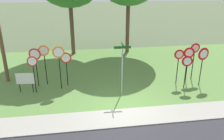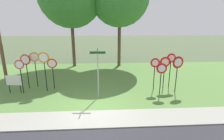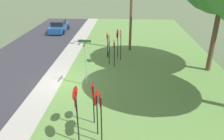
{
  "view_description": "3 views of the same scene",
  "coord_description": "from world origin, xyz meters",
  "px_view_note": "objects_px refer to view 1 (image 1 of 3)",
  "views": [
    {
      "loc": [
        -2.18,
        -10.15,
        6.26
      ],
      "look_at": [
        -0.26,
        2.68,
        1.26
      ],
      "focal_mm": 35.68,
      "sensor_mm": 36.0,
      "label": 1
    },
    {
      "loc": [
        0.5,
        -7.96,
        4.43
      ],
      "look_at": [
        1.15,
        2.95,
        1.54
      ],
      "focal_mm": 25.93,
      "sensor_mm": 36.0,
      "label": 2
    },
    {
      "loc": [
        12.97,
        4.2,
        7.04
      ],
      "look_at": [
        0.21,
        3.48,
        1.21
      ],
      "focal_mm": 34.88,
      "sensor_mm": 36.0,
      "label": 3
    }
  ],
  "objects_px": {
    "stop_sign_far_center": "(44,56)",
    "yield_sign_center": "(189,56)",
    "stop_sign_near_left": "(59,58)",
    "yield_sign_near_left": "(203,57)",
    "notice_board": "(25,80)",
    "yield_sign_near_right": "(179,59)",
    "stop_sign_far_right": "(66,62)",
    "yield_sign_far_right": "(187,65)",
    "street_name_post": "(122,65)",
    "yield_sign_far_left": "(195,53)",
    "stop_sign_near_right": "(35,59)",
    "stop_sign_far_left": "(33,67)"
  },
  "relations": [
    {
      "from": "stop_sign_near_right",
      "to": "stop_sign_far_center",
      "type": "distance_m",
      "value": 0.58
    },
    {
      "from": "stop_sign_far_right",
      "to": "street_name_post",
      "type": "distance_m",
      "value": 3.69
    },
    {
      "from": "stop_sign_near_right",
      "to": "yield_sign_near_right",
      "type": "relative_size",
      "value": 1.09
    },
    {
      "from": "stop_sign_far_left",
      "to": "yield_sign_near_left",
      "type": "bearing_deg",
      "value": -3.05
    },
    {
      "from": "yield_sign_near_left",
      "to": "yield_sign_near_right",
      "type": "distance_m",
      "value": 1.48
    },
    {
      "from": "stop_sign_near_right",
      "to": "yield_sign_near_right",
      "type": "distance_m",
      "value": 9.15
    },
    {
      "from": "yield_sign_center",
      "to": "street_name_post",
      "type": "bearing_deg",
      "value": -155.08
    },
    {
      "from": "stop_sign_far_center",
      "to": "yield_sign_center",
      "type": "distance_m",
      "value": 9.45
    },
    {
      "from": "stop_sign_near_right",
      "to": "yield_sign_near_left",
      "type": "bearing_deg",
      "value": 2.43
    },
    {
      "from": "yield_sign_far_left",
      "to": "yield_sign_center",
      "type": "bearing_deg",
      "value": -156.02
    },
    {
      "from": "yield_sign_far_left",
      "to": "stop_sign_near_left",
      "type": "bearing_deg",
      "value": -179.05
    },
    {
      "from": "stop_sign_far_left",
      "to": "street_name_post",
      "type": "bearing_deg",
      "value": -11.02
    },
    {
      "from": "stop_sign_far_left",
      "to": "yield_sign_far_left",
      "type": "bearing_deg",
      "value": 2.54
    },
    {
      "from": "stop_sign_far_center",
      "to": "stop_sign_far_right",
      "type": "xyz_separation_m",
      "value": [
        1.38,
        -0.48,
        -0.28
      ]
    },
    {
      "from": "stop_sign_near_left",
      "to": "yield_sign_near_right",
      "type": "relative_size",
      "value": 1.19
    },
    {
      "from": "yield_sign_near_right",
      "to": "yield_sign_near_left",
      "type": "bearing_deg",
      "value": -15.37
    },
    {
      "from": "notice_board",
      "to": "yield_sign_near_left",
      "type": "bearing_deg",
      "value": 1.84
    },
    {
      "from": "stop_sign_near_left",
      "to": "stop_sign_far_left",
      "type": "xyz_separation_m",
      "value": [
        -1.52,
        -0.25,
        -0.37
      ]
    },
    {
      "from": "street_name_post",
      "to": "notice_board",
      "type": "bearing_deg",
      "value": 171.88
    },
    {
      "from": "yield_sign_center",
      "to": "street_name_post",
      "type": "height_order",
      "value": "street_name_post"
    },
    {
      "from": "yield_sign_center",
      "to": "street_name_post",
      "type": "xyz_separation_m",
      "value": [
        -4.74,
        -1.26,
        0.1
      ]
    },
    {
      "from": "stop_sign_far_left",
      "to": "yield_sign_far_right",
      "type": "bearing_deg",
      "value": -5.19
    },
    {
      "from": "yield_sign_near_right",
      "to": "stop_sign_far_left",
      "type": "bearing_deg",
      "value": -175.12
    },
    {
      "from": "yield_sign_center",
      "to": "notice_board",
      "type": "distance_m",
      "value": 10.54
    },
    {
      "from": "stop_sign_near_left",
      "to": "yield_sign_far_left",
      "type": "distance_m",
      "value": 8.95
    },
    {
      "from": "yield_sign_near_right",
      "to": "yield_sign_far_right",
      "type": "distance_m",
      "value": 0.83
    },
    {
      "from": "yield_sign_near_right",
      "to": "yield_sign_center",
      "type": "height_order",
      "value": "yield_sign_center"
    },
    {
      "from": "stop_sign_near_left",
      "to": "stop_sign_near_right",
      "type": "height_order",
      "value": "stop_sign_near_left"
    },
    {
      "from": "yield_sign_far_right",
      "to": "notice_board",
      "type": "xyz_separation_m",
      "value": [
        -9.87,
        0.88,
        -0.76
      ]
    },
    {
      "from": "stop_sign_far_right",
      "to": "yield_sign_far_left",
      "type": "relative_size",
      "value": 0.88
    },
    {
      "from": "stop_sign_far_center",
      "to": "stop_sign_near_right",
      "type": "bearing_deg",
      "value": -162.82
    },
    {
      "from": "stop_sign_near_left",
      "to": "yield_sign_near_left",
      "type": "relative_size",
      "value": 1.1
    },
    {
      "from": "yield_sign_near_left",
      "to": "notice_board",
      "type": "distance_m",
      "value": 11.14
    },
    {
      "from": "stop_sign_far_right",
      "to": "yield_sign_center",
      "type": "xyz_separation_m",
      "value": [
        8.02,
        -0.4,
        0.13
      ]
    },
    {
      "from": "stop_sign_near_left",
      "to": "stop_sign_far_right",
      "type": "distance_m",
      "value": 0.7
    },
    {
      "from": "yield_sign_near_right",
      "to": "notice_board",
      "type": "xyz_separation_m",
      "value": [
        -9.69,
        0.08,
        -0.89
      ]
    },
    {
      "from": "stop_sign_far_right",
      "to": "yield_sign_near_left",
      "type": "xyz_separation_m",
      "value": [
        8.59,
        -1.18,
        0.27
      ]
    },
    {
      "from": "notice_board",
      "to": "yield_sign_near_right",
      "type": "bearing_deg",
      "value": 4.41
    },
    {
      "from": "stop_sign_far_left",
      "to": "street_name_post",
      "type": "xyz_separation_m",
      "value": [
        5.19,
        -0.98,
        0.21
      ]
    },
    {
      "from": "stop_sign_near_right",
      "to": "notice_board",
      "type": "distance_m",
      "value": 1.43
    },
    {
      "from": "stop_sign_near_right",
      "to": "notice_board",
      "type": "bearing_deg",
      "value": -116.26
    },
    {
      "from": "yield_sign_far_left",
      "to": "yield_sign_center",
      "type": "height_order",
      "value": "yield_sign_far_left"
    },
    {
      "from": "yield_sign_far_right",
      "to": "yield_sign_center",
      "type": "xyz_separation_m",
      "value": [
        0.63,
        1.07,
        0.17
      ]
    },
    {
      "from": "stop_sign_near_left",
      "to": "yield_sign_near_left",
      "type": "height_order",
      "value": "stop_sign_near_left"
    },
    {
      "from": "stop_sign_near_left",
      "to": "street_name_post",
      "type": "bearing_deg",
      "value": -25.78
    },
    {
      "from": "notice_board",
      "to": "street_name_post",
      "type": "bearing_deg",
      "value": -5.64
    },
    {
      "from": "yield_sign_near_left",
      "to": "yield_sign_center",
      "type": "bearing_deg",
      "value": 115.11
    },
    {
      "from": "yield_sign_far_left",
      "to": "stop_sign_far_left",
      "type": "bearing_deg",
      "value": -177.97
    },
    {
      "from": "stop_sign_near_left",
      "to": "stop_sign_far_center",
      "type": "bearing_deg",
      "value": 130.07
    },
    {
      "from": "stop_sign_near_right",
      "to": "yield_sign_center",
      "type": "bearing_deg",
      "value": 6.44
    }
  ]
}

